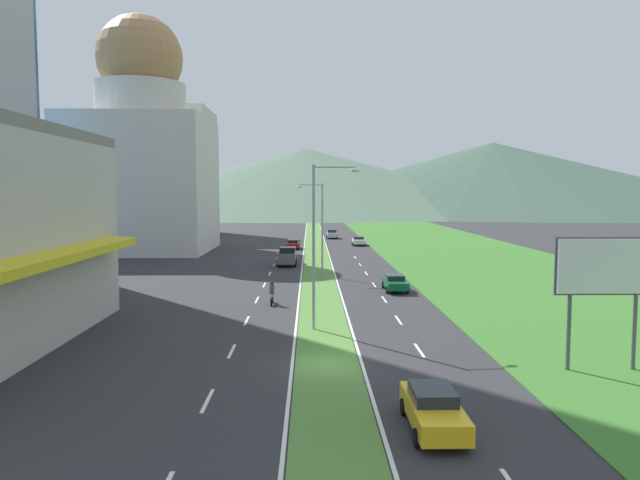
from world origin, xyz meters
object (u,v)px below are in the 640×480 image
(street_lamp_near, at_px, (318,237))
(car_4, at_px, (332,234))
(pickup_truck_0, at_px, (287,257))
(car_0, at_px, (358,241))
(car_3, at_px, (395,282))
(car_1, at_px, (293,244))
(billboard_roadside, at_px, (604,272))
(car_2, at_px, (433,409))
(motorcycle_rider, at_px, (272,295))
(street_lamp_mid, at_px, (320,223))

(street_lamp_near, relative_size, car_4, 2.49)
(car_4, bearing_deg, pickup_truck_0, -9.72)
(car_0, xyz_separation_m, car_3, (-0.43, -43.86, -0.00))
(car_1, xyz_separation_m, pickup_truck_0, (-0.09, -19.68, 0.25))
(billboard_roadside, xyz_separation_m, car_2, (-9.54, -6.83, -4.02))
(car_2, xyz_separation_m, motorcycle_rider, (-7.37, 23.86, -0.03))
(car_1, bearing_deg, car_3, -165.23)
(car_0, height_order, car_2, car_2)
(car_2, distance_m, pickup_truck_0, 48.89)
(street_lamp_near, distance_m, car_1, 52.87)
(pickup_truck_0, bearing_deg, motorcycle_rider, 179.49)
(pickup_truck_0, bearing_deg, street_lamp_mid, -158.66)
(car_0, height_order, car_3, same)
(car_1, xyz_separation_m, car_4, (6.70, 19.96, 0.08))
(street_lamp_near, height_order, car_2, street_lamp_near)
(car_3, bearing_deg, pickup_truck_0, -151.12)
(motorcycle_rider, bearing_deg, car_4, -6.24)
(street_lamp_near, relative_size, motorcycle_rider, 5.14)
(street_lamp_near, xyz_separation_m, car_3, (6.90, 14.52, -5.13))
(street_lamp_mid, height_order, car_1, street_lamp_mid)
(street_lamp_near, xyz_separation_m, pickup_truck_0, (-3.21, 32.85, -4.87))
(street_lamp_near, bearing_deg, car_4, 87.17)
(car_0, relative_size, car_2, 0.94)
(car_2, height_order, car_3, car_2)
(street_lamp_near, distance_m, street_lamp_mid, 23.46)
(car_3, distance_m, car_4, 58.07)
(street_lamp_mid, relative_size, car_4, 2.29)
(street_lamp_near, relative_size, street_lamp_mid, 1.09)
(car_4, height_order, pickup_truck_0, pickup_truck_0)
(car_0, distance_m, pickup_truck_0, 27.63)
(billboard_roadside, bearing_deg, motorcycle_rider, 134.80)
(pickup_truck_0, relative_size, motorcycle_rider, 2.70)
(street_lamp_mid, xyz_separation_m, pickup_truck_0, (-3.67, 9.40, -4.42))
(street_lamp_near, xyz_separation_m, motorcycle_rider, (-3.43, 8.35, -5.11))
(street_lamp_mid, bearing_deg, car_1, 97.02)
(street_lamp_near, distance_m, motorcycle_rider, 10.37)
(street_lamp_near, relative_size, car_2, 2.21)
(motorcycle_rider, bearing_deg, street_lamp_mid, -14.46)
(car_3, bearing_deg, motorcycle_rider, -59.15)
(pickup_truck_0, bearing_deg, billboard_roadside, -158.10)
(car_2, height_order, pickup_truck_0, pickup_truck_0)
(street_lamp_near, relative_size, car_1, 2.26)
(billboard_roadside, distance_m, car_2, 12.40)
(billboard_roadside, height_order, car_1, billboard_roadside)
(car_0, bearing_deg, billboard_roadside, 5.24)
(street_lamp_near, xyz_separation_m, car_0, (7.33, 58.38, -5.12))
(car_3, xyz_separation_m, pickup_truck_0, (-10.11, 18.33, 0.26))
(street_lamp_mid, height_order, car_3, street_lamp_mid)
(car_2, bearing_deg, car_4, -179.77)
(street_lamp_near, relative_size, car_3, 2.28)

